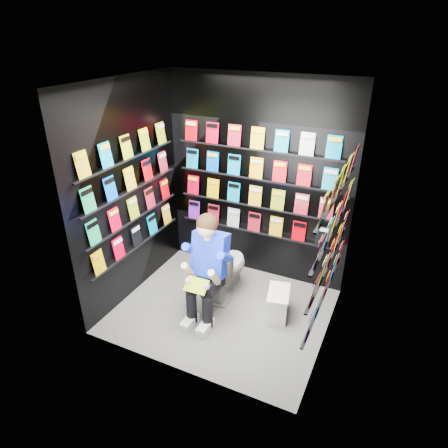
% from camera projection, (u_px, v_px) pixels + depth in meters
% --- Properties ---
extents(floor, '(2.40, 2.40, 0.00)m').
position_uv_depth(floor, '(222.00, 311.00, 4.78)').
color(floor, slate).
rests_on(floor, ground).
extents(ceiling, '(2.40, 2.40, 0.00)m').
position_uv_depth(ceiling, '(222.00, 82.00, 3.61)').
color(ceiling, white).
rests_on(ceiling, floor).
extents(wall_back, '(2.40, 0.04, 2.60)m').
position_uv_depth(wall_back, '(257.00, 182.00, 5.00)').
color(wall_back, black).
rests_on(wall_back, floor).
extents(wall_front, '(2.40, 0.04, 2.60)m').
position_uv_depth(wall_front, '(171.00, 257.00, 3.38)').
color(wall_front, black).
rests_on(wall_front, floor).
extents(wall_left, '(0.04, 2.00, 2.60)m').
position_uv_depth(wall_left, '(130.00, 194.00, 4.65)').
color(wall_left, black).
rests_on(wall_left, floor).
extents(wall_right, '(0.04, 2.00, 2.60)m').
position_uv_depth(wall_right, '(338.00, 236.00, 3.73)').
color(wall_right, black).
rests_on(wall_right, floor).
extents(comics_back, '(2.10, 0.06, 1.37)m').
position_uv_depth(comics_back, '(256.00, 182.00, 4.97)').
color(comics_back, red).
rests_on(comics_back, wall_back).
extents(comics_left, '(0.06, 1.70, 1.37)m').
position_uv_depth(comics_left, '(132.00, 194.00, 4.64)').
color(comics_left, red).
rests_on(comics_left, wall_left).
extents(comics_right, '(0.06, 1.70, 1.37)m').
position_uv_depth(comics_right, '(334.00, 234.00, 3.74)').
color(comics_right, red).
rests_on(comics_right, wall_right).
extents(toilet, '(0.44, 0.76, 0.73)m').
position_uv_depth(toilet, '(225.00, 268.00, 4.93)').
color(toilet, white).
rests_on(toilet, floor).
extents(longbox, '(0.30, 0.44, 0.30)m').
position_uv_depth(longbox, '(278.00, 304.00, 4.64)').
color(longbox, white).
rests_on(longbox, floor).
extents(longbox_lid, '(0.33, 0.46, 0.03)m').
position_uv_depth(longbox_lid, '(279.00, 293.00, 4.57)').
color(longbox_lid, white).
rests_on(longbox_lid, longbox).
extents(reader, '(0.54, 0.78, 1.41)m').
position_uv_depth(reader, '(211.00, 255.00, 4.45)').
color(reader, '#0E23C7').
rests_on(reader, toilet).
extents(held_comic, '(0.26, 0.16, 0.11)m').
position_uv_depth(held_comic, '(196.00, 285.00, 4.25)').
color(held_comic, green).
rests_on(held_comic, reader).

